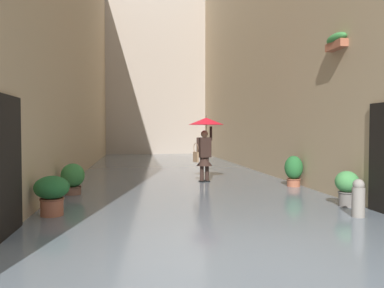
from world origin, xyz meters
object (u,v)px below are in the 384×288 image
person_wading (205,135)px  potted_plant_near_right (73,178)px  potted_plant_near_left (294,171)px  potted_plant_far_right (52,193)px  mooring_bollard (358,200)px  potted_plant_far_left (347,187)px

person_wading → potted_plant_near_right: (3.70, 1.85, -1.06)m
person_wading → potted_plant_near_left: 2.87m
potted_plant_far_right → mooring_bollard: 5.70m
potted_plant_near_right → mooring_bollard: (-5.61, 3.34, -0.09)m
potted_plant_near_right → mooring_bollard: size_ratio=1.09×
potted_plant_far_right → potted_plant_near_left: bearing=-154.5°
potted_plant_near_right → potted_plant_far_left: 6.41m
potted_plant_near_right → potted_plant_far_right: potted_plant_near_right is taller
potted_plant_near_left → potted_plant_far_right: bearing=25.5°
mooring_bollard → potted_plant_near_right: bearing=-30.7°
potted_plant_far_left → mooring_bollard: potted_plant_far_left is taller
person_wading → potted_plant_near_right: 4.27m
potted_plant_near_right → potted_plant_far_right: (0.00, 2.38, 0.02)m
potted_plant_near_right → potted_plant_near_left: size_ratio=0.89×
potted_plant_near_left → potted_plant_far_left: potted_plant_near_left is taller
potted_plant_near_left → potted_plant_far_right: 6.66m
mooring_bollard → person_wading: bearing=-69.8°
potted_plant_far_right → mooring_bollard: potted_plant_far_right is taller
person_wading → potted_plant_far_left: 4.91m
potted_plant_near_right → person_wading: bearing=-153.5°
person_wading → potted_plant_near_left: (-2.31, 1.36, -1.01)m
potted_plant_near_left → potted_plant_far_right: potted_plant_near_left is taller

